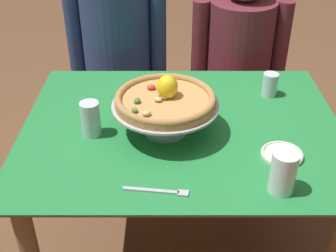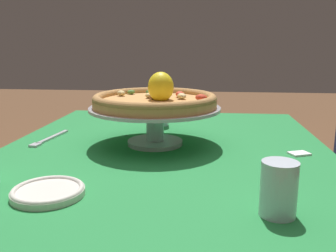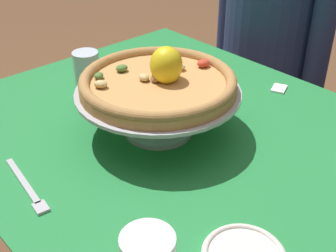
# 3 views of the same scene
# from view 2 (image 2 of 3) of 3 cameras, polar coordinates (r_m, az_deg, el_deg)

# --- Properties ---
(dining_table) EXTENTS (1.14, 0.89, 0.72)m
(dining_table) POSITION_cam_2_polar(r_m,az_deg,el_deg) (1.00, -0.65, -9.88)
(dining_table) COLOR olive
(dining_table) RESTS_ON ground
(pizza_stand) EXTENTS (0.37, 0.37, 0.11)m
(pizza_stand) POSITION_cam_2_polar(r_m,az_deg,el_deg) (1.01, -2.08, 1.45)
(pizza_stand) COLOR #B7B7C1
(pizza_stand) RESTS_ON dining_table
(pizza) EXTENTS (0.34, 0.34, 0.10)m
(pizza) POSITION_cam_2_polar(r_m,az_deg,el_deg) (1.00, -2.02, 4.23)
(pizza) COLOR tan
(pizza) RESTS_ON pizza_stand
(water_glass_side_left) EXTENTS (0.07, 0.07, 0.12)m
(water_glass_side_left) POSITION_cam_2_polar(r_m,az_deg,el_deg) (1.27, -1.40, 2.56)
(water_glass_side_left) COLOR silver
(water_glass_side_left) RESTS_ON dining_table
(water_glass_back_right) EXTENTS (0.06, 0.06, 0.09)m
(water_glass_back_right) POSITION_cam_2_polar(r_m,az_deg,el_deg) (0.63, 17.04, -10.02)
(water_glass_back_right) COLOR silver
(water_glass_back_right) RESTS_ON dining_table
(side_plate) EXTENTS (0.14, 0.14, 0.02)m
(side_plate) POSITION_cam_2_polar(r_m,az_deg,el_deg) (0.72, -18.40, -9.75)
(side_plate) COLOR silver
(side_plate) RESTS_ON dining_table
(dinner_fork) EXTENTS (0.19, 0.04, 0.01)m
(dinner_fork) POSITION_cam_2_polar(r_m,az_deg,el_deg) (1.13, -18.34, -1.96)
(dinner_fork) COLOR #B7B7C1
(dinner_fork) RESTS_ON dining_table
(sugar_packet) EXTENTS (0.05, 0.06, 0.00)m
(sugar_packet) POSITION_cam_2_polar(r_m,az_deg,el_deg) (0.99, 20.02, -4.15)
(sugar_packet) COLOR white
(sugar_packet) RESTS_ON dining_table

